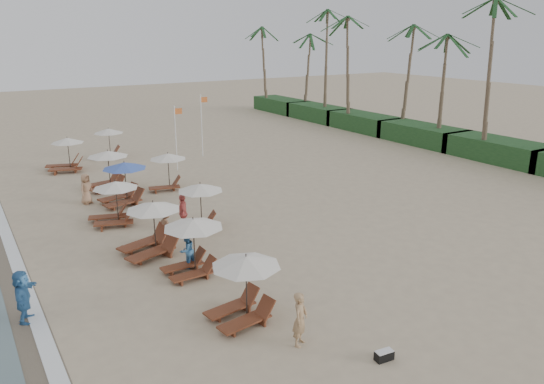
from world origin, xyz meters
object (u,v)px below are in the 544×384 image
lounger_station_2 (148,230)px  inland_station_2 (107,141)px  inland_station_0 (199,201)px  flag_pole_near (176,135)px  beachgoer_mid_b (166,226)px  duffel_bag (384,355)px  beachgoer_near (300,319)px  lounger_station_0 (241,287)px  lounger_station_3 (112,203)px  lounger_station_4 (121,184)px  lounger_station_5 (105,170)px  beachgoer_mid_a (187,250)px  waterline_walker (23,296)px  inland_station_1 (166,167)px  beachgoer_far_b (86,189)px  lounger_station_6 (65,156)px  lounger_station_1 (190,244)px  beachgoer_far_a (183,213)px

lounger_station_2 → inland_station_2: (3.43, 19.26, 0.25)m
inland_station_0 → flag_pole_near: size_ratio=0.59×
beachgoer_mid_b → duffel_bag: (2.14, -11.88, -0.66)m
beachgoer_near → flag_pole_near: 22.69m
lounger_station_0 → lounger_station_3: bearing=95.2°
lounger_station_4 → lounger_station_5: bearing=89.5°
beachgoer_mid_a → duffel_bag: (2.40, -8.93, -0.60)m
waterline_walker → duffel_bag: 11.72m
beachgoer_mid_b → lounger_station_5: bearing=-18.4°
inland_station_0 → duffel_bag: 12.80m
beachgoer_mid_b → inland_station_1: bearing=-39.8°
inland_station_0 → beachgoer_far_b: inland_station_0 is taller
lounger_station_6 → lounger_station_2: bearing=-89.5°
lounger_station_4 → beachgoer_far_b: 2.04m
lounger_station_1 → lounger_station_6: 19.69m
beachgoer_near → beachgoer_mid_a: size_ratio=1.16×
lounger_station_0 → lounger_station_3: size_ratio=0.99×
lounger_station_1 → beachgoer_near: (0.87, -6.28, -0.44)m
lounger_station_0 → beachgoer_mid_b: (0.32, 7.69, -0.40)m
inland_station_2 → beachgoer_far_a: 17.54m
lounger_station_3 → lounger_station_5: 6.46m
beachgoer_mid_a → duffel_bag: 9.26m
lounger_station_0 → lounger_station_1: (-0.05, 4.07, 0.11)m
lounger_station_6 → beachgoer_far_b: bearing=-93.4°
lounger_station_0 → lounger_station_4: 14.37m
lounger_station_5 → beachgoer_far_a: (1.26, -9.09, -0.30)m
beachgoer_mid_a → beachgoer_far_a: beachgoer_far_a is taller
beachgoer_mid_b → duffel_bag: size_ratio=2.81×
lounger_station_2 → beachgoer_far_a: (2.32, 1.76, -0.15)m
lounger_station_2 → beachgoer_mid_b: 1.36m
lounger_station_4 → waterline_walker: bearing=-121.1°
lounger_station_2 → lounger_station_3: 4.55m
beachgoer_far_a → flag_pole_near: flag_pole_near is taller
lounger_station_4 → beachgoer_mid_b: size_ratio=1.73×
inland_station_1 → beachgoer_mid_a: bearing=-107.1°
inland_station_1 → beachgoer_far_a: 7.30m
lounger_station_6 → lounger_station_0: bearing=-87.8°
lounger_station_4 → inland_station_1: bearing=23.1°
beachgoer_mid_a → lounger_station_6: bearing=-111.7°
lounger_station_1 → lounger_station_3: lounger_station_1 is taller
lounger_station_1 → beachgoer_far_b: (-1.36, 11.41, -0.44)m
lounger_station_3 → inland_station_2: 15.18m
inland_station_1 → duffel_bag: inland_station_1 is taller
lounger_station_5 → beachgoer_mid_b: 10.09m
beachgoer_mid_b → inland_station_2: bearing=-25.8°
flag_pole_near → lounger_station_5: bearing=-159.1°
lounger_station_2 → lounger_station_4: lounger_station_4 is taller
lounger_station_2 → beachgoer_near: 9.27m
lounger_station_1 → flag_pole_near: flag_pole_near is taller
lounger_station_3 → lounger_station_5: (1.34, 6.32, 0.12)m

